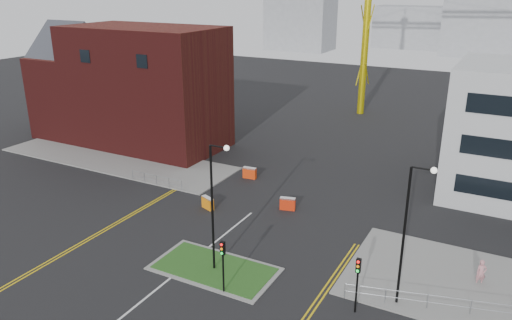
# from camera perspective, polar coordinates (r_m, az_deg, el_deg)

# --- Properties ---
(pavement_left) EXTENTS (28.00, 8.00, 0.12)m
(pavement_left) POSITION_cam_1_polar(r_m,az_deg,el_deg) (57.90, -15.73, 0.16)
(pavement_left) COLOR slate
(pavement_left) RESTS_ON ground
(island_kerb) EXTENTS (8.60, 4.60, 0.08)m
(island_kerb) POSITION_cam_1_polar(r_m,az_deg,el_deg) (35.28, -4.79, -12.28)
(island_kerb) COLOR slate
(island_kerb) RESTS_ON ground
(grass_island) EXTENTS (8.00, 4.00, 0.12)m
(grass_island) POSITION_cam_1_polar(r_m,az_deg,el_deg) (35.27, -4.79, -12.25)
(grass_island) COLOR #1D4416
(grass_island) RESTS_ON ground
(brick_building) EXTENTS (24.20, 10.07, 14.24)m
(brick_building) POSITION_cam_1_polar(r_m,az_deg,el_deg) (62.35, -14.54, 8.12)
(brick_building) COLOR #4A1312
(brick_building) RESTS_ON ground
(streetlamp_island) EXTENTS (1.46, 0.36, 9.18)m
(streetlamp_island) POSITION_cam_1_polar(r_m,az_deg,el_deg) (32.66, -4.73, -4.36)
(streetlamp_island) COLOR black
(streetlamp_island) RESTS_ON ground
(streetlamp_right_near) EXTENTS (1.46, 0.36, 9.18)m
(streetlamp_right_near) POSITION_cam_1_polar(r_m,az_deg,el_deg) (30.36, 17.07, -7.17)
(streetlamp_right_near) COLOR black
(streetlamp_right_near) RESTS_ON ground
(traffic_light_island) EXTENTS (0.28, 0.33, 3.65)m
(traffic_light_island) POSITION_cam_1_polar(r_m,az_deg,el_deg) (31.59, -3.82, -11.03)
(traffic_light_island) COLOR black
(traffic_light_island) RESTS_ON ground
(traffic_light_right) EXTENTS (0.28, 0.33, 3.65)m
(traffic_light_right) POSITION_cam_1_polar(r_m,az_deg,el_deg) (30.41, 11.54, -12.76)
(traffic_light_right) COLOR black
(traffic_light_right) RESTS_ON ground
(railing_left) EXTENTS (6.05, 0.05, 1.10)m
(railing_left) POSITION_cam_1_polar(r_m,az_deg,el_deg) (49.18, -11.31, -2.11)
(railing_left) COLOR gray
(railing_left) RESTS_ON ground
(centre_line) EXTENTS (0.15, 30.00, 0.01)m
(centre_line) POSITION_cam_1_polar(r_m,az_deg,el_deg) (32.45, -13.86, -16.11)
(centre_line) COLOR silver
(centre_line) RESTS_ON ground
(yellow_left_a) EXTENTS (0.12, 24.00, 0.01)m
(yellow_left_a) POSITION_cam_1_polar(r_m,az_deg,el_deg) (42.85, -15.89, -6.97)
(yellow_left_a) COLOR gold
(yellow_left_a) RESTS_ON ground
(yellow_left_b) EXTENTS (0.12, 24.00, 0.01)m
(yellow_left_b) POSITION_cam_1_polar(r_m,az_deg,el_deg) (42.66, -15.59, -7.06)
(yellow_left_b) COLOR gold
(yellow_left_b) RESTS_ON ground
(yellow_right_a) EXTENTS (0.12, 20.00, 0.01)m
(yellow_right_a) POSITION_cam_1_polar(r_m,az_deg,el_deg) (30.95, 5.43, -17.53)
(yellow_right_a) COLOR gold
(yellow_right_a) RESTS_ON ground
(yellow_right_b) EXTENTS (0.12, 20.00, 0.01)m
(yellow_right_b) POSITION_cam_1_polar(r_m,az_deg,el_deg) (30.87, 5.97, -17.67)
(yellow_right_b) COLOR gold
(yellow_right_b) RESTS_ON ground
(skyline_a) EXTENTS (18.00, 12.00, 22.00)m
(skyline_a) POSITION_cam_1_polar(r_m,az_deg,el_deg) (149.15, 5.14, 16.66)
(skyline_a) COLOR gray
(skyline_a) RESTS_ON ground
(skyline_b) EXTENTS (24.00, 12.00, 16.00)m
(skyline_b) POSITION_cam_1_polar(r_m,az_deg,el_deg) (147.59, 25.45, 13.71)
(skyline_b) COLOR gray
(skyline_b) RESTS_ON ground
(skyline_d) EXTENTS (30.00, 12.00, 12.00)m
(skyline_d) POSITION_cam_1_polar(r_m,az_deg,el_deg) (159.69, 19.01, 14.11)
(skyline_d) COLOR gray
(skyline_d) RESTS_ON ground
(pedestrian) EXTENTS (0.78, 0.68, 1.79)m
(pedestrian) POSITION_cam_1_polar(r_m,az_deg,el_deg) (36.22, 24.34, -11.66)
(pedestrian) COLOR #CA828A
(pedestrian) RESTS_ON ground
(barrier_left) EXTENTS (1.35, 0.87, 1.08)m
(barrier_left) POSITION_cam_1_polar(r_m,az_deg,el_deg) (43.74, -5.54, -4.85)
(barrier_left) COLOR orange
(barrier_left) RESTS_ON ground
(barrier_mid) EXTENTS (1.40, 0.59, 1.14)m
(barrier_mid) POSITION_cam_1_polar(r_m,az_deg,el_deg) (50.13, -0.73, -1.43)
(barrier_mid) COLOR red
(barrier_mid) RESTS_ON ground
(barrier_right) EXTENTS (1.39, 0.75, 1.12)m
(barrier_right) POSITION_cam_1_polar(r_m,az_deg,el_deg) (43.42, 3.64, -4.95)
(barrier_right) COLOR red
(barrier_right) RESTS_ON ground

